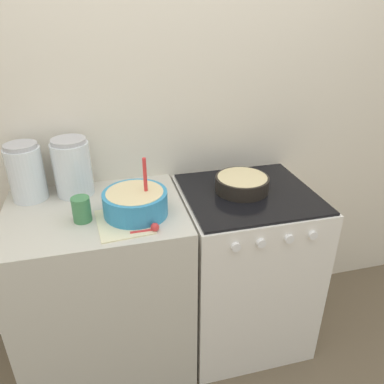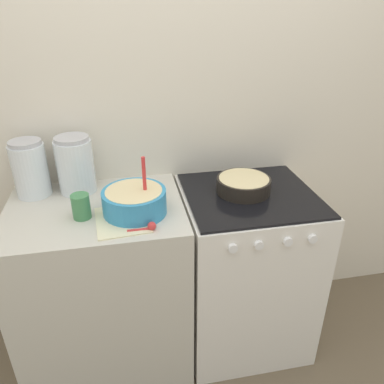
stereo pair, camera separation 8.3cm
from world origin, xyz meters
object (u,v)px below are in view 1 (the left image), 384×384
baking_pan (242,183)px  stove (243,267)px  tin_can (81,209)px  storage_jar_middle (73,171)px  storage_jar_left (27,176)px  mixing_bowl (135,202)px

baking_pan → stove: bearing=-42.1°
baking_pan → tin_can: bearing=-172.5°
stove → storage_jar_middle: bearing=166.5°
storage_jar_left → tin_can: bearing=-48.8°
stove → baking_pan: (-0.03, 0.03, 0.50)m
stove → storage_jar_middle: (-0.82, 0.20, 0.58)m
storage_jar_left → storage_jar_middle: (0.21, 0.00, 0.00)m
stove → mixing_bowl: (-0.56, -0.08, 0.52)m
mixing_bowl → tin_can: mixing_bowl is taller
mixing_bowl → storage_jar_left: 0.54m
storage_jar_middle → tin_can: bearing=-83.1°
baking_pan → storage_jar_left: size_ratio=0.97×
storage_jar_left → tin_can: storage_jar_left is taller
mixing_bowl → storage_jar_middle: storage_jar_middle is taller
mixing_bowl → baking_pan: 0.54m
stove → mixing_bowl: bearing=-172.2°
baking_pan → storage_jar_middle: 0.81m
mixing_bowl → baking_pan: (0.53, 0.10, -0.02)m
tin_can → storage_jar_middle: bearing=96.9°
stove → baking_pan: bearing=137.9°
mixing_bowl → tin_can: 0.23m
storage_jar_left → tin_can: 0.37m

